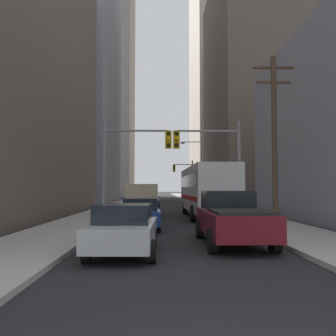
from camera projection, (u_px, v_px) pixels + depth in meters
sidewalk_left at (129, 202)px, 52.32m from camera, size 3.32×160.00×0.15m
sidewalk_right at (200, 202)px, 52.56m from camera, size 3.32×160.00×0.15m
city_bus at (206, 189)px, 25.11m from camera, size 2.71×11.54×3.40m
pickup_truck_maroon at (232, 218)px, 13.14m from camera, size 2.20×5.40×1.90m
cargo_van_beige at (143, 199)px, 25.08m from camera, size 2.16×5.22×2.26m
sedan_silver at (124, 229)px, 11.09m from camera, size 1.95×4.26×1.52m
sedan_blue at (141, 214)px, 17.80m from camera, size 1.96×4.27×1.52m
sedan_navy at (149, 202)px, 33.49m from camera, size 1.95×4.24×1.52m
traffic_signal_near_left at (133, 153)px, 21.65m from camera, size 4.09×0.44×6.00m
traffic_signal_near_right at (210, 153)px, 21.76m from camera, size 4.02×0.44×6.00m
traffic_signal_far_right at (184, 174)px, 52.68m from camera, size 2.90×0.44×6.00m
utility_pole_right at (274, 135)px, 19.60m from camera, size 2.20×0.28×9.09m
street_lamp_right at (198, 166)px, 42.03m from camera, size 2.55×0.32×7.50m
building_left_mid_office at (63, 83)px, 53.22m from camera, size 14.83×20.75×34.48m
building_left_far_tower at (102, 57)px, 93.02m from camera, size 15.49×18.34×70.51m
building_right_mid_block at (273, 89)px, 54.85m from camera, size 18.12×23.63×33.59m
building_right_far_highrise at (225, 84)px, 91.61m from camera, size 15.43×27.09×55.86m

